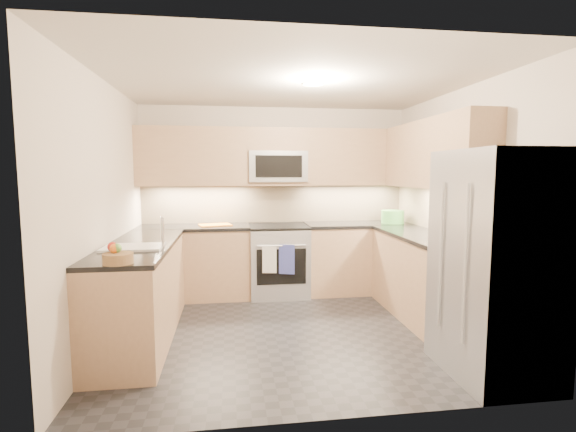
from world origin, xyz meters
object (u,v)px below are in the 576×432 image
object	(u,v)px
utensil_bowl	(393,217)
cutting_board	(215,225)
gas_range	(278,261)
refrigerator	(496,264)
fruit_basket	(118,258)
microwave	(277,167)

from	to	relation	value
utensil_bowl	cutting_board	world-z (taller)	utensil_bowl
gas_range	refrigerator	world-z (taller)	refrigerator
fruit_basket	cutting_board	bearing A→B (deg)	73.81
fruit_basket	microwave	bearing A→B (deg)	57.52
microwave	utensil_bowl	size ratio (longest dim) A/B	2.51
fruit_basket	gas_range	bearing A→B (deg)	56.05
gas_range	cutting_board	bearing A→B (deg)	177.26
gas_range	fruit_basket	distance (m)	2.67
gas_range	cutting_board	world-z (taller)	cutting_board
gas_range	fruit_basket	xyz separation A→B (m)	(-1.46, -2.18, 0.53)
cutting_board	fruit_basket	bearing A→B (deg)	-106.19
gas_range	microwave	bearing A→B (deg)	90.00
utensil_bowl	cutting_board	size ratio (longest dim) A/B	0.76
utensil_bowl	cutting_board	distance (m)	2.38
microwave	refrigerator	distance (m)	3.04
gas_range	microwave	xyz separation A→B (m)	(0.00, 0.12, 1.24)
gas_range	refrigerator	xyz separation A→B (m)	(1.45, -2.43, 0.45)
gas_range	utensil_bowl	bearing A→B (deg)	-1.91
utensil_bowl	fruit_basket	world-z (taller)	utensil_bowl
cutting_board	fruit_basket	world-z (taller)	fruit_basket
utensil_bowl	fruit_basket	bearing A→B (deg)	-144.84
cutting_board	fruit_basket	distance (m)	2.31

